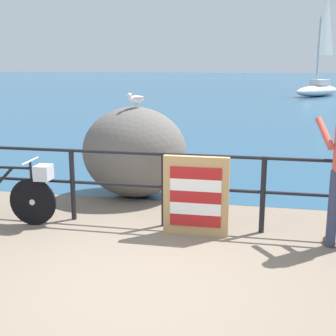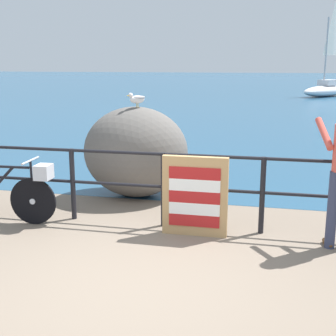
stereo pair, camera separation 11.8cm
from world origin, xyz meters
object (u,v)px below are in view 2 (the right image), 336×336
Objects in this scene: seagull at (137,99)px; sailboat at (326,85)px; bicycle at (7,190)px; folded_deckchair_stack at (195,196)px; breakwater_boulder_main at (136,152)px.

sailboat is at bearing -148.73° from seagull.
folded_deckchair_stack reaches higher than bicycle.
folded_deckchair_stack is 26.32m from sailboat.
bicycle is at bearing 21.76° from sailboat.
seagull is (1.42, 1.60, 1.16)m from bicycle.
seagull reaches higher than breakwater_boulder_main.
breakwater_boulder_main is at bearing 23.78° from sailboat.
sailboat reaches higher than breakwater_boulder_main.
bicycle is at bearing -178.03° from folded_deckchair_stack.
bicycle is at bearing 2.31° from seagull.
sailboat is (5.55, 24.39, -0.04)m from breakwater_boulder_main.
bicycle is 26.96m from sailboat.
seagull reaches higher than bicycle.
seagull is at bearing 45.89° from bicycle.
bicycle is 1.63× the size of folded_deckchair_stack.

